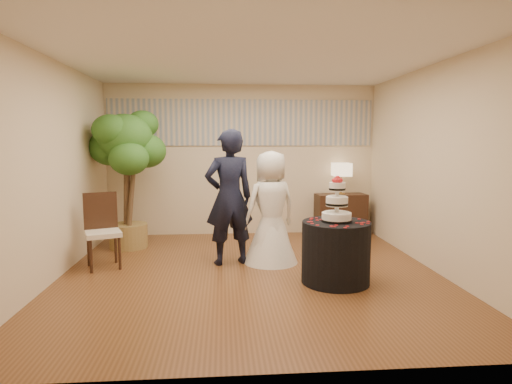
{
  "coord_description": "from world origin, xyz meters",
  "views": [
    {
      "loc": [
        -0.36,
        -5.55,
        1.77
      ],
      "look_at": [
        0.1,
        0.4,
        1.05
      ],
      "focal_mm": 30.0,
      "sensor_mm": 36.0,
      "label": 1
    }
  ],
  "objects": [
    {
      "name": "floor",
      "position": [
        0.0,
        0.0,
        0.0
      ],
      "size": [
        5.0,
        5.0,
        0.0
      ],
      "primitive_type": "cube",
      "color": "brown",
      "rests_on": "ground"
    },
    {
      "name": "ceiling",
      "position": [
        0.0,
        0.0,
        2.8
      ],
      "size": [
        5.0,
        5.0,
        0.0
      ],
      "primitive_type": "cube",
      "color": "white",
      "rests_on": "wall_back"
    },
    {
      "name": "wall_back",
      "position": [
        0.0,
        2.5,
        1.4
      ],
      "size": [
        5.0,
        0.06,
        2.8
      ],
      "primitive_type": "cube",
      "color": "beige",
      "rests_on": "ground"
    },
    {
      "name": "wall_front",
      "position": [
        0.0,
        -2.5,
        1.4
      ],
      "size": [
        5.0,
        0.06,
        2.8
      ],
      "primitive_type": "cube",
      "color": "beige",
      "rests_on": "ground"
    },
    {
      "name": "wall_left",
      "position": [
        -2.5,
        0.0,
        1.4
      ],
      "size": [
        0.06,
        5.0,
        2.8
      ],
      "primitive_type": "cube",
      "color": "beige",
      "rests_on": "ground"
    },
    {
      "name": "wall_right",
      "position": [
        2.5,
        0.0,
        1.4
      ],
      "size": [
        0.06,
        5.0,
        2.8
      ],
      "primitive_type": "cube",
      "color": "beige",
      "rests_on": "ground"
    },
    {
      "name": "mural_border",
      "position": [
        0.0,
        2.48,
        2.1
      ],
      "size": [
        4.9,
        0.02,
        0.85
      ],
      "primitive_type": "cube",
      "color": "#ADA9A1",
      "rests_on": "wall_back"
    },
    {
      "name": "groom",
      "position": [
        -0.28,
        0.49,
        0.96
      ],
      "size": [
        0.8,
        0.63,
        1.93
      ],
      "primitive_type": "imported",
      "rotation": [
        0.0,
        0.0,
        3.41
      ],
      "color": "black",
      "rests_on": "floor"
    },
    {
      "name": "bride",
      "position": [
        0.32,
        0.51,
        0.81
      ],
      "size": [
        1.04,
        1.04,
        1.63
      ],
      "primitive_type": "imported",
      "rotation": [
        0.0,
        0.0,
        3.54
      ],
      "color": "white",
      "rests_on": "floor"
    },
    {
      "name": "cake_table",
      "position": [
        1.03,
        -0.45,
        0.39
      ],
      "size": [
        0.93,
        0.93,
        0.77
      ],
      "primitive_type": "cylinder",
      "rotation": [
        0.0,
        0.0,
        0.11
      ],
      "color": "black",
      "rests_on": "floor"
    },
    {
      "name": "wedding_cake",
      "position": [
        1.03,
        -0.45,
        1.06
      ],
      "size": [
        0.37,
        0.37,
        0.57
      ],
      "primitive_type": null,
      "color": "white",
      "rests_on": "cake_table"
    },
    {
      "name": "console",
      "position": [
        1.84,
        2.24,
        0.39
      ],
      "size": [
        0.96,
        0.48,
        0.77
      ],
      "primitive_type": "cube",
      "rotation": [
        0.0,
        0.0,
        0.07
      ],
      "color": "#311C11",
      "rests_on": "floor"
    },
    {
      "name": "table_lamp",
      "position": [
        1.84,
        2.24,
        1.06
      ],
      "size": [
        0.32,
        0.32,
        0.58
      ],
      "primitive_type": null,
      "color": "beige",
      "rests_on": "console"
    },
    {
      "name": "ficus_tree",
      "position": [
        -1.93,
        1.55,
        1.16
      ],
      "size": [
        1.11,
        1.11,
        2.32
      ],
      "primitive_type": null,
      "rotation": [
        0.0,
        0.0,
        1.57
      ],
      "color": "#2F631F",
      "rests_on": "floor"
    },
    {
      "name": "side_chair",
      "position": [
        -2.03,
        0.42,
        0.52
      ],
      "size": [
        0.63,
        0.64,
        1.04
      ],
      "primitive_type": null,
      "rotation": [
        0.0,
        0.0,
        0.38
      ],
      "color": "#311C11",
      "rests_on": "floor"
    }
  ]
}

